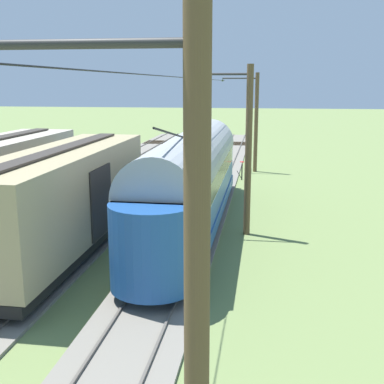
% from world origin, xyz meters
% --- Properties ---
extents(ground_plane, '(220.00, 220.00, 0.00)m').
position_xyz_m(ground_plane, '(0.00, 0.00, 0.00)').
color(ground_plane, olive).
extents(track_streetcar_siding, '(2.80, 80.00, 0.18)m').
position_xyz_m(track_streetcar_siding, '(-4.25, -0.31, 0.05)').
color(track_streetcar_siding, slate).
rests_on(track_streetcar_siding, ground).
extents(track_adjacent_siding, '(2.80, 80.00, 0.18)m').
position_xyz_m(track_adjacent_siding, '(0.00, -0.31, 0.05)').
color(track_adjacent_siding, slate).
rests_on(track_adjacent_siding, ground).
extents(track_third_siding, '(2.80, 80.00, 0.18)m').
position_xyz_m(track_third_siding, '(4.25, -0.31, 0.05)').
color(track_third_siding, slate).
rests_on(track_third_siding, ground).
extents(vintage_streetcar, '(2.65, 18.06, 4.96)m').
position_xyz_m(vintage_streetcar, '(-4.25, 0.09, 2.26)').
color(vintage_streetcar, '#1E4C93').
rests_on(vintage_streetcar, ground).
extents(coach_far_siding, '(2.96, 12.09, 3.85)m').
position_xyz_m(coach_far_siding, '(-0.00, 4.25, 2.16)').
color(coach_far_siding, tan).
rests_on(coach_far_siding, ground).
extents(catenary_pole_foreground, '(2.70, 0.28, 7.11)m').
position_xyz_m(catenary_pole_foreground, '(-6.67, -14.63, 3.71)').
color(catenary_pole_foreground, brown).
rests_on(catenary_pole_foreground, ground).
extents(catenary_pole_mid_near, '(2.70, 0.28, 7.11)m').
position_xyz_m(catenary_pole_mid_near, '(-6.67, 0.84, 3.71)').
color(catenary_pole_mid_near, brown).
rests_on(catenary_pole_mid_near, ground).
extents(catenary_pole_mid_far, '(2.70, 0.28, 7.11)m').
position_xyz_m(catenary_pole_mid_far, '(-6.67, 16.31, 3.71)').
color(catenary_pole_mid_far, brown).
rests_on(catenary_pole_mid_far, ground).
extents(overhead_wire_run, '(2.50, 34.94, 0.18)m').
position_xyz_m(overhead_wire_run, '(-4.31, 0.16, 6.57)').
color(overhead_wire_run, black).
rests_on(overhead_wire_run, ground).
extents(switch_stand, '(0.50, 0.30, 1.24)m').
position_xyz_m(switch_stand, '(-5.93, -11.28, 0.70)').
color(switch_stand, black).
rests_on(switch_stand, ground).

